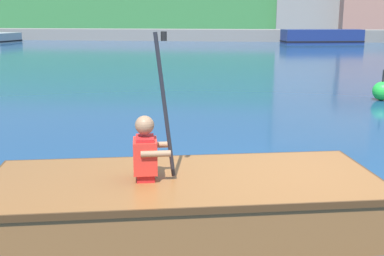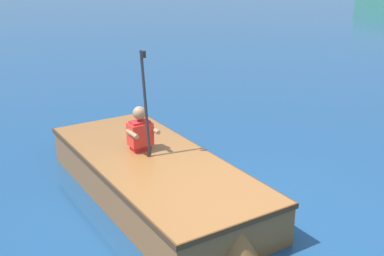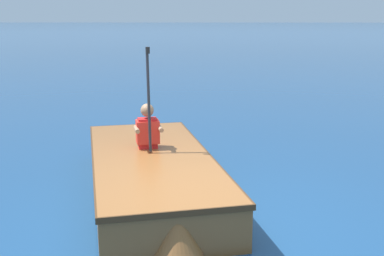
{
  "view_description": "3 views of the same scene",
  "coord_description": "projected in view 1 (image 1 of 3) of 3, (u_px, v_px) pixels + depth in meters",
  "views": [
    {
      "loc": [
        -0.44,
        -4.72,
        1.94
      ],
      "look_at": [
        -1.09,
        -0.09,
        0.85
      ],
      "focal_mm": 45.0,
      "sensor_mm": 36.0,
      "label": 1
    },
    {
      "loc": [
        4.24,
        -1.85,
        2.86
      ],
      "look_at": [
        -1.09,
        -0.09,
        0.85
      ],
      "focal_mm": 45.0,
      "sensor_mm": 36.0,
      "label": 2
    },
    {
      "loc": [
        4.6,
        0.07,
        2.19
      ],
      "look_at": [
        -1.09,
        -0.09,
        0.85
      ],
      "focal_mm": 45.0,
      "sensor_mm": 36.0,
      "label": 3
    }
  ],
  "objects": [
    {
      "name": "person_paddler",
      "position": [
        146.0,
        150.0,
        4.3
      ],
      "size": [
        0.4,
        0.41,
        1.31
      ],
      "color": "red",
      "rests_on": "rowboat_foreground"
    },
    {
      "name": "ground_plane",
      "position": [
        298.0,
        210.0,
        4.93
      ],
      "size": [
        300.0,
        300.0,
        0.0
      ],
      "primitive_type": "plane",
      "color": "navy"
    },
    {
      "name": "moored_boat_dock_west_end",
      "position": [
        322.0,
        37.0,
        34.4
      ],
      "size": [
        5.9,
        3.08,
        1.0
      ],
      "color": "navy",
      "rests_on": "ground"
    },
    {
      "name": "shoreline_ridge",
      "position": [
        265.0,
        0.0,
        57.79
      ],
      "size": [
        120.0,
        20.0,
        7.58
      ],
      "color": "#387A3D",
      "rests_on": "ground"
    },
    {
      "name": "rowboat_foreground",
      "position": [
        191.0,
        200.0,
        4.45
      ],
      "size": [
        3.84,
        2.26,
        0.5
      ],
      "color": "brown",
      "rests_on": "ground"
    },
    {
      "name": "marina_dock",
      "position": [
        266.0,
        35.0,
        37.98
      ],
      "size": [
        50.67,
        2.4,
        0.9
      ],
      "color": "slate",
      "rests_on": "ground"
    },
    {
      "name": "waterfront_office_block_center",
      "position": [
        378.0,
        1.0,
        47.88
      ],
      "size": [
        8.3,
        9.56,
        6.74
      ],
      "color": "#9E6B5B",
      "rests_on": "ground"
    },
    {
      "name": "channel_buoy",
      "position": [
        382.0,
        91.0,
        11.31
      ],
      "size": [
        0.44,
        0.44,
        0.72
      ],
      "color": "green",
      "rests_on": "ground"
    }
  ]
}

